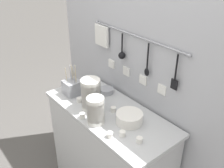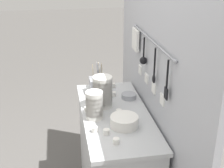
{
  "view_description": "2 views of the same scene",
  "coord_description": "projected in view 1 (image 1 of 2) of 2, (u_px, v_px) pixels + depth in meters",
  "views": [
    {
      "loc": [
        1.27,
        -1.02,
        2.06
      ],
      "look_at": [
        0.0,
        0.03,
        1.14
      ],
      "focal_mm": 42.0,
      "sensor_mm": 36.0,
      "label": 1
    },
    {
      "loc": [
        1.99,
        -0.38,
        2.01
      ],
      "look_at": [
        -0.08,
        -0.01,
        1.11
      ],
      "focal_mm": 50.0,
      "sensor_mm": 36.0,
      "label": 2
    }
  ],
  "objects": [
    {
      "name": "cup_centre",
      "position": [
        139.0,
        140.0,
        1.66
      ],
      "size": [
        0.04,
        0.04,
        0.04
      ],
      "color": "silver",
      "rests_on": "counter"
    },
    {
      "name": "cup_beside_plates",
      "position": [
        110.0,
        135.0,
        1.71
      ],
      "size": [
        0.04,
        0.04,
        0.04
      ],
      "color": "silver",
      "rests_on": "counter"
    },
    {
      "name": "cup_edge_near",
      "position": [
        82.0,
        83.0,
        2.31
      ],
      "size": [
        0.04,
        0.04,
        0.04
      ],
      "color": "silver",
      "rests_on": "counter"
    },
    {
      "name": "back_wall",
      "position": [
        135.0,
        97.0,
        2.13
      ],
      "size": [
        1.91,
        0.09,
        1.85
      ],
      "color": "#A8AAB2",
      "rests_on": "ground"
    },
    {
      "name": "plate_stack",
      "position": [
        129.0,
        118.0,
        1.84
      ],
      "size": [
        0.19,
        0.19,
        0.07
      ],
      "color": "silver",
      "rests_on": "counter"
    },
    {
      "name": "cup_front_left",
      "position": [
        79.0,
        100.0,
        2.07
      ],
      "size": [
        0.04,
        0.04,
        0.04
      ],
      "color": "silver",
      "rests_on": "counter"
    },
    {
      "name": "bowl_stack_short_front",
      "position": [
        91.0,
        94.0,
        1.95
      ],
      "size": [
        0.15,
        0.15,
        0.24
      ],
      "color": "silver",
      "rests_on": "counter"
    },
    {
      "name": "steel_mixing_bowl",
      "position": [
        107.0,
        91.0,
        2.2
      ],
      "size": [
        0.12,
        0.12,
        0.04
      ],
      "color": "#93969E",
      "rests_on": "counter"
    },
    {
      "name": "cup_edge_far",
      "position": [
        91.0,
        92.0,
        2.18
      ],
      "size": [
        0.04,
        0.04,
        0.04
      ],
      "color": "silver",
      "rests_on": "counter"
    },
    {
      "name": "cup_back_left",
      "position": [
        82.0,
        115.0,
        1.89
      ],
      "size": [
        0.04,
        0.04,
        0.04
      ],
      "color": "silver",
      "rests_on": "counter"
    },
    {
      "name": "counter",
      "position": [
        109.0,
        155.0,
        2.2
      ],
      "size": [
        1.11,
        0.49,
        0.92
      ],
      "color": "#B7BABC",
      "rests_on": "ground"
    },
    {
      "name": "cup_mid_row",
      "position": [
        122.0,
        134.0,
        1.72
      ],
      "size": [
        0.04,
        0.04,
        0.04
      ],
      "color": "silver",
      "rests_on": "counter"
    },
    {
      "name": "cutlery_caddy",
      "position": [
        72.0,
        87.0,
        2.16
      ],
      "size": [
        0.13,
        0.13,
        0.27
      ],
      "color": "#93969E",
      "rests_on": "counter"
    },
    {
      "name": "bowl_stack_wide_centre",
      "position": [
        96.0,
        110.0,
        1.8
      ],
      "size": [
        0.12,
        0.12,
        0.2
      ],
      "color": "silver",
      "rests_on": "counter"
    },
    {
      "name": "cup_back_right",
      "position": [
        113.0,
        109.0,
        1.96
      ],
      "size": [
        0.04,
        0.04,
        0.04
      ],
      "color": "silver",
      "rests_on": "counter"
    }
  ]
}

